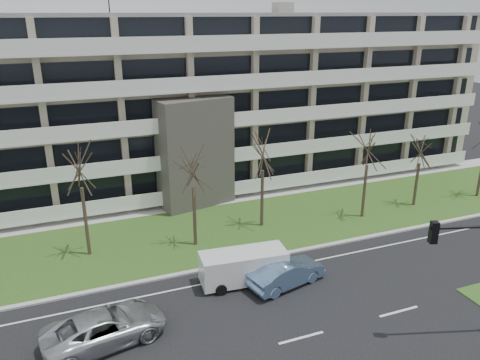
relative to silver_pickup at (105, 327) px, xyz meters
name	(u,v)px	position (x,y,z in m)	size (l,w,h in m)	color
ground	(301,338)	(9.12, -3.27, -0.84)	(160.00, 160.00, 0.00)	black
grass_verge	(218,230)	(9.12, 9.73, -0.81)	(90.00, 10.00, 0.06)	#274D19
curb	(243,262)	(9.12, 4.73, -0.78)	(90.00, 0.35, 0.12)	#B2B2AD
sidewalk	(197,204)	(9.12, 15.23, -0.80)	(90.00, 2.00, 0.08)	#B2B2AD
lane_edge_line	(251,274)	(9.12, 3.23, -0.83)	(90.00, 0.12, 0.01)	white
apartment_building	(174,101)	(9.11, 22.05, 6.78)	(60.50, 15.10, 18.75)	tan
silver_pickup	(105,327)	(0.00, 0.00, 0.00)	(2.77, 6.02, 1.67)	#B9BCC0
blue_sedan	(287,273)	(10.60, 1.37, -0.03)	(1.70, 4.89, 1.61)	#6685B0
white_van	(245,264)	(8.39, 2.57, 0.36)	(5.32, 2.48, 2.00)	silver
tree_2	(78,160)	(-0.07, 9.44, 5.85)	(4.29, 4.29, 8.59)	#382B21
tree_3	(193,164)	(6.95, 8.20, 5.10)	(3.82, 3.82, 7.63)	#382B21
tree_4	(263,147)	(12.52, 9.37, 5.36)	(3.99, 3.99, 7.97)	#382B21
tree_5	(369,144)	(20.61, 7.96, 5.19)	(3.87, 3.87, 7.75)	#382B21
tree_6	(421,147)	(26.07, 8.39, 4.29)	(3.30, 3.30, 6.61)	#382B21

